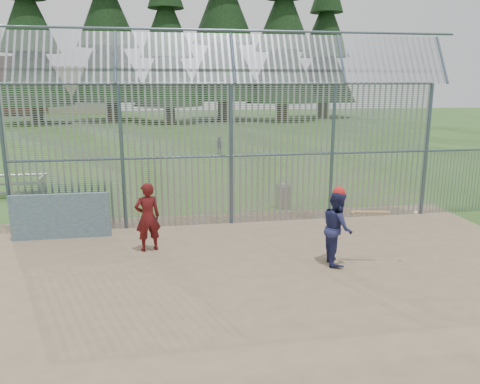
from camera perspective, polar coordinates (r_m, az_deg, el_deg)
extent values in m
plane|color=#2D511E|center=(10.46, 1.86, -9.45)|extent=(120.00, 120.00, 0.00)
cube|color=#756047|center=(10.00, 2.43, -10.49)|extent=(14.00, 10.00, 0.02)
cube|color=#38566B|center=(13.09, -21.01, -2.78)|extent=(2.50, 0.12, 1.20)
imported|color=navy|center=(10.72, 11.77, -4.29)|extent=(0.73, 0.89, 1.67)
imported|color=maroon|center=(11.51, -11.20, -3.00)|extent=(0.70, 0.55, 1.69)
imported|color=slate|center=(26.92, -2.52, 5.69)|extent=(0.62, 0.39, 0.99)
sphere|color=red|center=(10.51, 11.98, -0.05)|extent=(0.27, 0.27, 0.27)
cylinder|color=#AA7F4C|center=(10.76, 15.63, -2.39)|extent=(0.85, 0.24, 0.07)
sphere|color=#AA7F4C|center=(10.59, 13.52, -2.51)|extent=(0.09, 0.09, 0.09)
sphere|color=white|center=(11.00, 20.62, -2.37)|extent=(0.09, 0.09, 0.09)
cylinder|color=gray|center=(15.39, 5.29, -0.66)|extent=(0.52, 0.52, 0.70)
cylinder|color=#9EA0A5|center=(15.31, 5.32, 0.69)|extent=(0.56, 0.56, 0.05)
sphere|color=#9EA0A5|center=(15.29, 5.33, 0.87)|extent=(0.10, 0.10, 0.10)
cube|color=slate|center=(18.91, -27.04, 0.86)|extent=(3.00, 0.25, 0.05)
cube|color=slate|center=(19.19, -26.82, 1.81)|extent=(3.00, 0.25, 0.05)
cube|color=gray|center=(18.55, -22.89, 0.74)|extent=(0.06, 0.90, 0.70)
cylinder|color=#47566B|center=(13.72, -26.75, 3.30)|extent=(0.10, 0.10, 4.00)
cylinder|color=#47566B|center=(13.15, -14.15, 3.95)|extent=(0.10, 0.10, 4.00)
cylinder|color=#47566B|center=(13.25, -1.09, 4.42)|extent=(0.10, 0.10, 4.00)
cylinder|color=#47566B|center=(14.01, 11.18, 4.65)|extent=(0.10, 0.10, 4.00)
cylinder|color=#47566B|center=(15.33, 21.77, 4.68)|extent=(0.10, 0.10, 4.00)
cylinder|color=#47566B|center=(13.09, -1.13, 13.10)|extent=(12.00, 0.07, 0.07)
cylinder|color=#47566B|center=(13.25, -1.09, 4.42)|extent=(12.00, 0.06, 0.06)
cube|color=gray|center=(13.25, -1.09, 4.42)|extent=(12.00, 0.02, 4.00)
cube|color=gray|center=(12.74, -0.88, 16.02)|extent=(12.00, 0.77, 1.31)
cylinder|color=#47566B|center=(15.49, 21.46, 1.03)|extent=(0.08, 0.08, 2.00)
cylinder|color=#332319|center=(50.96, -23.62, 9.36)|extent=(1.19, 1.19, 3.06)
cone|color=black|center=(51.27, -24.57, 19.04)|extent=(7.48, 7.48, 13.94)
cylinder|color=#332319|center=(52.74, -15.36, 10.27)|extent=(1.33, 1.33, 3.42)
cone|color=black|center=(53.20, -16.04, 20.74)|extent=(8.36, 8.36, 15.58)
cylinder|color=#332319|center=(48.53, -8.62, 10.05)|extent=(1.12, 1.12, 2.88)
cone|color=black|center=(48.78, -8.97, 19.66)|extent=(7.04, 7.04, 13.12)
cylinder|color=#332319|center=(51.96, -1.97, 10.79)|extent=(1.40, 1.40, 3.60)
cone|color=black|center=(52.52, -2.06, 21.98)|extent=(8.80, 8.80, 16.40)
cylinder|color=#332319|center=(51.17, 5.13, 10.51)|extent=(1.26, 1.26, 3.24)
cone|color=black|center=(51.56, 5.35, 20.75)|extent=(7.92, 7.92, 14.76)
cylinder|color=#332319|center=(56.76, 10.06, 10.53)|extent=(1.19, 1.19, 3.06)
cone|color=black|center=(57.04, 10.43, 19.26)|extent=(7.48, 7.48, 13.94)
cube|color=#B2A58C|center=(68.20, -18.50, 11.73)|extent=(8.00, 7.00, 6.00)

